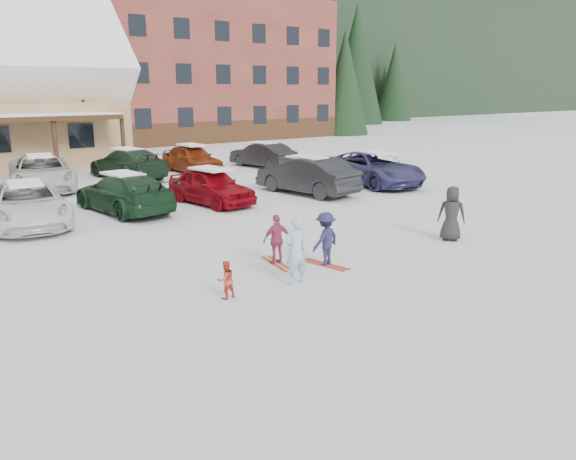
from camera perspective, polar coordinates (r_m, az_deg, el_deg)
ground at (r=13.14m, az=1.55°, el=-5.28°), size 160.00×160.00×0.00m
alpine_hotel at (r=52.71m, az=-12.43°, el=18.49°), size 31.48×14.01×21.48m
lamp_post at (r=36.32m, az=-20.14°, el=12.50°), size 0.50×0.25×6.87m
conifer_1 at (r=56.25m, az=5.78°, el=16.02°), size 4.84×4.84×11.22m
conifer_3 at (r=55.46m, az=-22.93°, el=13.86°), size 3.96×3.96×9.18m
conifer_4 at (r=69.62m, az=0.29°, el=15.95°), size 5.06×5.06×11.73m
adult_skier at (r=12.76m, az=0.81°, el=-2.08°), size 0.59×0.40×1.61m
toddler_red at (r=12.08m, az=-6.34°, el=-5.05°), size 0.41×0.32×0.84m
child_navy at (r=14.17m, az=3.82°, el=-0.93°), size 0.98×0.69×1.38m
skis_child_navy at (r=14.36m, az=3.78°, el=-3.54°), size 0.50×1.41×0.03m
child_magenta at (r=14.26m, az=-1.13°, el=-0.97°), size 0.80×0.44×1.30m
skis_child_magenta at (r=14.44m, az=-1.12°, el=-3.41°), size 0.42×1.41×0.03m
bystander_dark at (r=17.17m, az=16.29°, el=1.62°), size 0.90×0.94×1.63m
parked_car_2 at (r=20.24m, az=-24.98°, el=2.39°), size 2.95×5.33×1.41m
parked_car_3 at (r=21.24m, az=-16.32°, el=3.65°), size 2.55×5.07×1.41m
parked_car_4 at (r=22.02m, az=-7.82°, el=4.41°), size 2.21×4.27×1.39m
parked_car_5 at (r=24.00m, az=1.94°, el=5.56°), size 2.37×4.98×1.57m
parked_car_6 at (r=26.62m, az=8.73°, el=6.20°), size 3.17×5.73×1.52m
parked_car_10 at (r=27.11m, az=-23.76°, el=5.33°), size 3.46×5.89×1.54m
parked_car_11 at (r=29.26m, az=-15.96°, el=6.50°), size 2.78×5.37×1.49m
parked_car_12 at (r=30.65m, az=-9.72°, el=7.16°), size 1.93×4.42×1.48m
parked_car_13 at (r=32.31m, az=-2.60°, el=7.62°), size 2.12×4.44×1.40m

